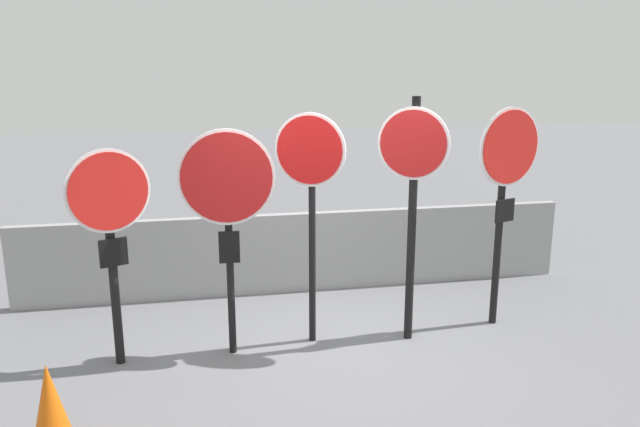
% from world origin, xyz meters
% --- Properties ---
extents(ground_plane, '(40.00, 40.00, 0.00)m').
position_xyz_m(ground_plane, '(0.00, 0.00, 0.00)').
color(ground_plane, slate).
extents(fence_back, '(7.06, 0.12, 1.03)m').
position_xyz_m(fence_back, '(0.00, 1.78, 0.52)').
color(fence_back, gray).
rests_on(fence_back, ground).
extents(stop_sign_0, '(0.74, 0.34, 2.16)m').
position_xyz_m(stop_sign_0, '(-2.06, 0.10, 1.49)').
color(stop_sign_0, black).
rests_on(stop_sign_0, ground).
extents(stop_sign_1, '(0.93, 0.15, 2.31)m').
position_xyz_m(stop_sign_1, '(-0.96, 0.11, 1.65)').
color(stop_sign_1, black).
rests_on(stop_sign_1, ground).
extents(stop_sign_2, '(0.66, 0.38, 2.44)m').
position_xyz_m(stop_sign_2, '(-0.13, 0.24, 1.77)').
color(stop_sign_2, black).
rests_on(stop_sign_2, ground).
extents(stop_sign_3, '(0.64, 0.40, 2.59)m').
position_xyz_m(stop_sign_3, '(0.90, 0.12, 1.74)').
color(stop_sign_3, black).
rests_on(stop_sign_3, ground).
extents(stop_sign_4, '(0.81, 0.31, 2.46)m').
position_xyz_m(stop_sign_4, '(2.02, 0.30, 1.73)').
color(stop_sign_4, black).
rests_on(stop_sign_4, ground).
extents(traffic_cone_0, '(0.40, 0.40, 0.72)m').
position_xyz_m(traffic_cone_0, '(-2.41, -1.23, 0.36)').
color(traffic_cone_0, black).
rests_on(traffic_cone_0, ground).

